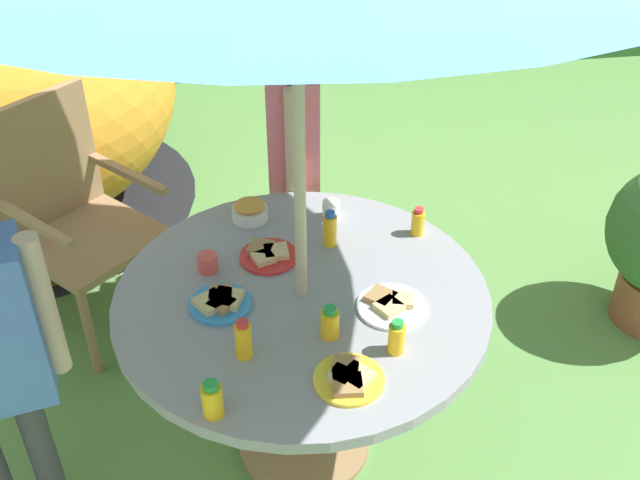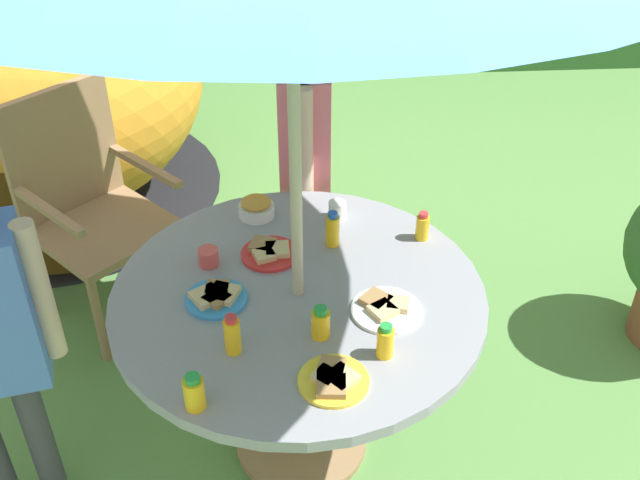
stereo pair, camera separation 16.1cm
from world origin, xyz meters
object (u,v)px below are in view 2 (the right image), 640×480
object	(u,v)px
juice_bottle_center_back	(333,230)
juice_bottle_mid_left	(321,323)
plate_far_left	(385,308)
cup_far	(337,210)
juice_bottle_near_right	(422,227)
child_in_pink_shirt	(306,128)
juice_bottle_back_edge	(232,335)
plate_far_right	(333,379)
juice_bottle_near_left	(194,393)
dome_tent	(33,79)
cup_near	(208,257)
wooden_chair	(87,198)
snack_bowl	(256,208)
plate_front_edge	(269,252)
plate_mid_right	(216,296)
juice_bottle_center_front	(385,341)
garden_table	(299,322)

from	to	relation	value
juice_bottle_center_back	juice_bottle_mid_left	bearing A→B (deg)	-98.68
plate_far_left	cup_far	size ratio (longest dim) A/B	3.27
juice_bottle_near_right	plate_far_left	bearing A→B (deg)	-115.24
juice_bottle_center_back	cup_far	size ratio (longest dim) A/B	1.97
child_in_pink_shirt	juice_bottle_back_edge	bearing A→B (deg)	-9.09
plate_far_right	juice_bottle_near_left	size ratio (longest dim) A/B	1.75
dome_tent	cup_near	size ratio (longest dim) A/B	29.50
wooden_chair	cup_near	bearing A→B (deg)	-95.96
plate_far_left	wooden_chair	bearing A→B (deg)	138.45
child_in_pink_shirt	snack_bowl	xyz separation A→B (m)	(-0.20, -0.39, -0.11)
dome_tent	plate_front_edge	distance (m)	2.06
cup_near	wooden_chair	bearing A→B (deg)	128.06
plate_front_edge	cup_far	xyz separation A→B (m)	(0.25, 0.21, 0.02)
juice_bottle_mid_left	cup_near	size ratio (longest dim) A/B	1.61
plate_far_left	cup_far	distance (m)	0.53
child_in_pink_shirt	plate_mid_right	xyz separation A→B (m)	(-0.33, -0.85, -0.13)
plate_front_edge	cup_near	distance (m)	0.21
juice_bottle_center_front	juice_bottle_back_edge	bearing A→B (deg)	174.20
child_in_pink_shirt	juice_bottle_near_right	distance (m)	0.69
snack_bowl	juice_bottle_center_back	size ratio (longest dim) A/B	0.98
juice_bottle_back_edge	snack_bowl	bearing A→B (deg)	84.76
plate_far_left	juice_bottle_back_edge	size ratio (longest dim) A/B	1.66
plate_mid_right	juice_bottle_near_right	world-z (taller)	juice_bottle_near_right
garden_table	juice_bottle_near_right	distance (m)	0.55
child_in_pink_shirt	juice_bottle_back_edge	world-z (taller)	child_in_pink_shirt
cup_near	juice_bottle_center_back	bearing A→B (deg)	11.63
plate_far_right	juice_bottle_center_front	bearing A→B (deg)	32.45
juice_bottle_center_front	cup_near	world-z (taller)	juice_bottle_center_front
plate_far_left	juice_bottle_near_right	distance (m)	0.42
garden_table	cup_near	bearing A→B (deg)	150.77
juice_bottle_center_front	cup_far	size ratio (longest dim) A/B	1.69
juice_bottle_center_front	juice_bottle_mid_left	size ratio (longest dim) A/B	1.06
plate_front_edge	juice_bottle_near_left	xyz separation A→B (m)	(-0.20, -0.66, 0.04)
garden_table	juice_bottle_near_left	size ratio (longest dim) A/B	10.47
juice_bottle_back_edge	cup_near	xyz separation A→B (m)	(-0.09, 0.42, -0.03)
child_in_pink_shirt	cup_far	distance (m)	0.45
dome_tent	juice_bottle_back_edge	distance (m)	2.39
wooden_chair	juice_bottle_near_left	world-z (taller)	wooden_chair
juice_bottle_center_front	juice_bottle_near_right	bearing A→B (deg)	70.08
child_in_pink_shirt	plate_front_edge	xyz separation A→B (m)	(-0.16, -0.63, -0.13)
plate_far_left	juice_bottle_center_back	bearing A→B (deg)	111.05
plate_mid_right	cup_near	world-z (taller)	cup_near
plate_far_right	juice_bottle_center_front	world-z (taller)	juice_bottle_center_front
child_in_pink_shirt	juice_bottle_center_front	world-z (taller)	child_in_pink_shirt
juice_bottle_center_back	snack_bowl	bearing A→B (deg)	143.56
dome_tent	cup_far	xyz separation A→B (m)	(1.45, -1.46, 0.10)
snack_bowl	juice_bottle_near_right	xyz separation A→B (m)	(0.58, -0.18, 0.01)
juice_bottle_center_front	cup_far	bearing A→B (deg)	96.48
plate_front_edge	juice_bottle_near_left	distance (m)	0.69
juice_bottle_back_edge	juice_bottle_center_back	bearing A→B (deg)	57.03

